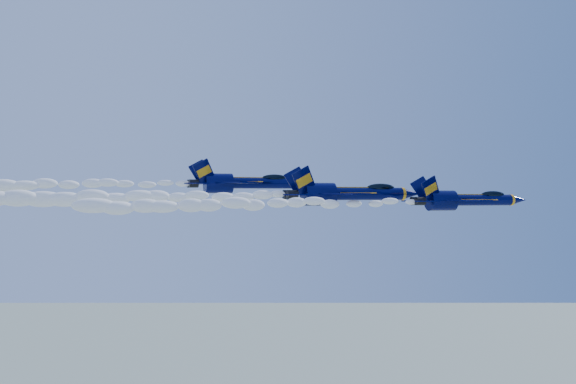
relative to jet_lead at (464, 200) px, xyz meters
name	(u,v)px	position (x,y,z in m)	size (l,w,h in m)	color
jet_lead	(464,200)	(0.00, 0.00, 0.00)	(15.43, 12.66, 5.73)	#010536
smoke_trail_jet_lead	(259,204)	(-25.25, 0.00, -0.39)	(37.31, 1.72, 1.55)	white
jet_second	(346,193)	(-13.03, 4.94, 0.76)	(17.61, 14.44, 6.54)	#010536
smoke_trail_jet_second	(121,197)	(-39.21, 4.94, 0.35)	(37.31, 1.96, 1.77)	white
jet_third	(243,183)	(-22.34, 17.27, 2.17)	(16.75, 13.74, 6.22)	#010536
smoke_trail_jet_third	(34,185)	(-48.15, 17.27, 1.77)	(37.31, 1.87, 1.68)	white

